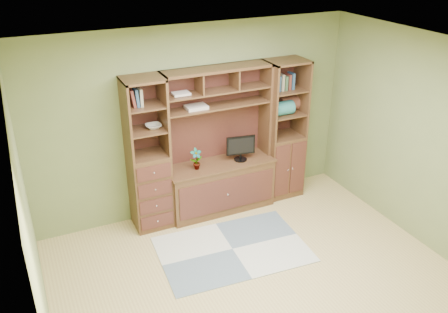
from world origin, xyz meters
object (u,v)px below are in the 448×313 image
center_hutch (220,143)px  right_tower (283,130)px  monitor (241,144)px  left_tower (148,156)px

center_hutch → right_tower: 1.03m
right_tower → monitor: (-0.73, -0.07, -0.05)m
left_tower → right_tower: (2.02, 0.00, 0.00)m
center_hutch → monitor: center_hutch is taller
monitor → right_tower: bearing=15.9°
monitor → left_tower: bearing=-173.3°
right_tower → monitor: bearing=-174.1°
center_hutch → monitor: (0.30, -0.03, -0.05)m
center_hutch → right_tower: bearing=2.2°
left_tower → right_tower: same height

